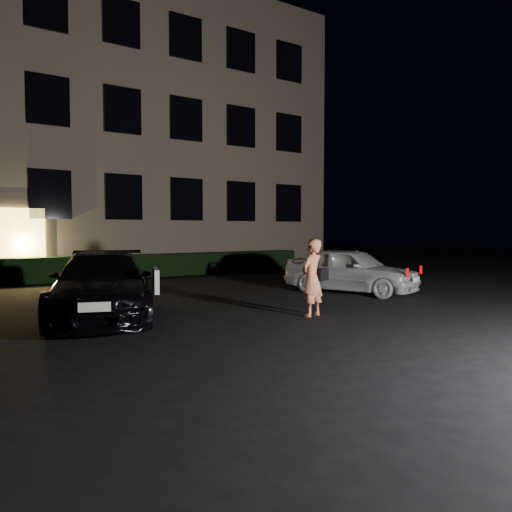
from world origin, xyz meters
TOP-DOWN VIEW (x-y plane):
  - ground at (0.00, 0.00)m, footprint 80.00×80.00m
  - building at (-0.00, 14.99)m, footprint 20.00×8.11m
  - hedge at (0.00, 10.50)m, footprint 15.00×0.70m
  - sedan at (-3.38, 2.62)m, footprint 3.33×4.94m
  - hatch at (3.61, 2.73)m, footprint 2.71×4.06m
  - man at (0.24, 0.44)m, footprint 0.73×0.54m

SIDE VIEW (x-z plane):
  - ground at x=0.00m, z-range 0.00..0.00m
  - hedge at x=0.00m, z-range 0.00..0.85m
  - hatch at x=3.61m, z-range 0.00..1.28m
  - sedan at x=-3.38m, z-range 0.00..1.33m
  - man at x=0.24m, z-range 0.00..1.59m
  - building at x=0.00m, z-range 0.00..12.00m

